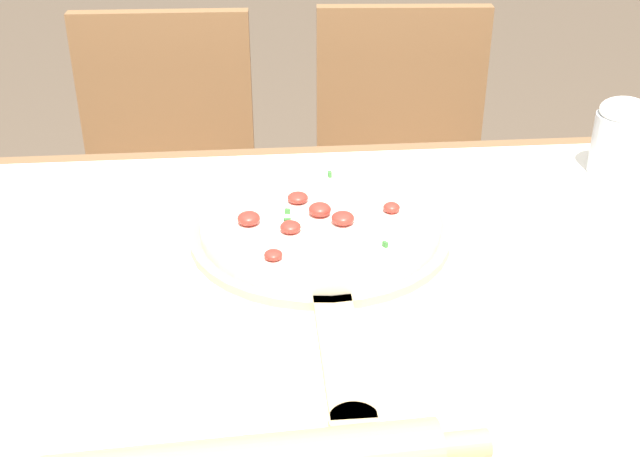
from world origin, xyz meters
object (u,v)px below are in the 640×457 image
Objects in this scene: pizza at (318,221)px; chair_right at (401,181)px; pizza_peel at (320,243)px; flour_cup at (621,136)px; chair_left at (169,190)px.

pizza is 0.79m from chair_right.
pizza is (-0.00, 0.03, 0.02)m from pizza_peel.
pizza_peel is 4.66× the size of flour_cup.
pizza reaches higher than pizza_peel.
chair_right reaches higher than pizza_peel.
pizza is at bearing -161.14° from flour_cup.
chair_right reaches higher than pizza.
chair_left is at bearing 110.87° from pizza_peel.
chair_left is at bearing 111.55° from pizza.
pizza_peel is 0.64× the size of chair_left.
pizza_peel is 0.03m from pizza.
pizza is at bearing -105.48° from chair_right.
flour_cup is at bearing 21.56° from pizza_peel.
chair_left is (-0.27, 0.69, -0.28)m from pizza.
pizza is at bearing 90.71° from pizza_peel.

